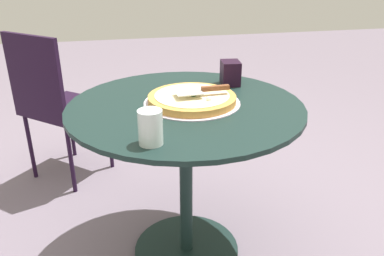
# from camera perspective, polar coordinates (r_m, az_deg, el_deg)

# --- Properties ---
(ground_plane) EXTENTS (10.00, 10.00, 0.00)m
(ground_plane) POSITION_cam_1_polar(r_m,az_deg,el_deg) (1.88, -0.80, -17.42)
(ground_plane) COLOR slate
(patio_table) EXTENTS (0.91, 0.91, 0.72)m
(patio_table) POSITION_cam_1_polar(r_m,az_deg,el_deg) (1.57, -0.92, -2.47)
(patio_table) COLOR #162A27
(patio_table) RESTS_ON ground
(pizza_on_tray) EXTENTS (0.37, 0.37, 0.05)m
(pizza_on_tray) POSITION_cam_1_polar(r_m,az_deg,el_deg) (1.51, 0.01, 4.26)
(pizza_on_tray) COLOR silver
(pizza_on_tray) RESTS_ON patio_table
(pizza_server) EXTENTS (0.08, 0.21, 0.02)m
(pizza_server) POSITION_cam_1_polar(r_m,az_deg,el_deg) (1.48, 1.59, 5.60)
(pizza_server) COLOR silver
(pizza_server) RESTS_ON pizza_on_tray
(drinking_cup) EXTENTS (0.08, 0.08, 0.11)m
(drinking_cup) POSITION_cam_1_polar(r_m,az_deg,el_deg) (1.17, -6.10, 0.10)
(drinking_cup) COLOR silver
(drinking_cup) RESTS_ON patio_table
(napkin_dispenser) EXTENTS (0.10, 0.09, 0.10)m
(napkin_dispenser) POSITION_cam_1_polar(r_m,az_deg,el_deg) (1.73, 5.63, 8.02)
(napkin_dispenser) COLOR black
(napkin_dispenser) RESTS_ON patio_table
(patio_chair_corner) EXTENTS (0.55, 0.55, 0.88)m
(patio_chair_corner) POSITION_cam_1_polar(r_m,az_deg,el_deg) (2.31, -19.54, 4.01)
(patio_chair_corner) COLOR black
(patio_chair_corner) RESTS_ON ground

